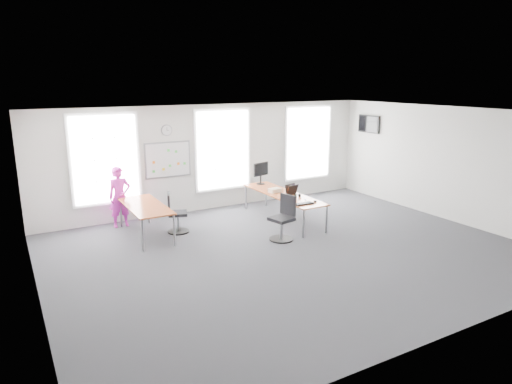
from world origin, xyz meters
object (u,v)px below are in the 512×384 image
desk_right (283,195)px  monitor (261,171)px  chair_right (283,220)px  keyboard (304,204)px  desk_left (145,208)px  headphones (297,196)px  chair_left (175,215)px  person (120,197)px

desk_right → monitor: bearing=88.2°
chair_right → keyboard: bearing=87.3°
monitor → desk_left: bearing=173.8°
desk_left → monitor: bearing=10.8°
desk_left → headphones: 3.81m
desk_left → chair_left: 0.76m
keyboard → monitor: (0.17, 2.38, 0.37)m
desk_right → desk_left: (-3.54, 0.55, 0.02)m
chair_right → keyboard: size_ratio=2.20×
chair_left → person: person is taller
headphones → desk_right: bearing=103.8°
person → monitor: (3.93, -0.36, 0.34)m
headphones → monitor: monitor is taller
chair_right → desk_right: bearing=133.8°
headphones → desk_left: bearing=165.9°
chair_right → desk_left: bearing=-137.7°
person → monitor: bearing=-6.1°
chair_left → person: 1.59m
desk_left → keyboard: (3.41, -1.70, 0.04)m
person → chair_right: bearing=-44.0°
desk_right → chair_left: 2.88m
desk_right → chair_right: chair_right is taller
chair_right → keyboard: (0.68, 0.13, 0.28)m
desk_right → person: (-3.89, 1.59, 0.09)m
desk_right → chair_left: bearing=171.0°
desk_right → chair_right: 1.53m
monitor → chair_right: bearing=-125.6°
chair_left → keyboard: chair_left is taller
desk_right → person: person is taller
chair_left → headphones: 3.12m
chair_left → monitor: size_ratio=1.57×
chair_left → person: bearing=61.2°
chair_left → keyboard: size_ratio=2.06×
keyboard → headphones: size_ratio=2.97×
desk_right → chair_left: size_ratio=3.02×
desk_right → keyboard: bearing=-96.5°
desk_left → headphones: (3.65, -1.07, 0.07)m
desk_left → chair_left: size_ratio=2.11×
person → monitor: 3.96m
chair_left → chair_right: bearing=-111.8°
desk_left → headphones: size_ratio=12.93×
desk_left → person: person is taller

